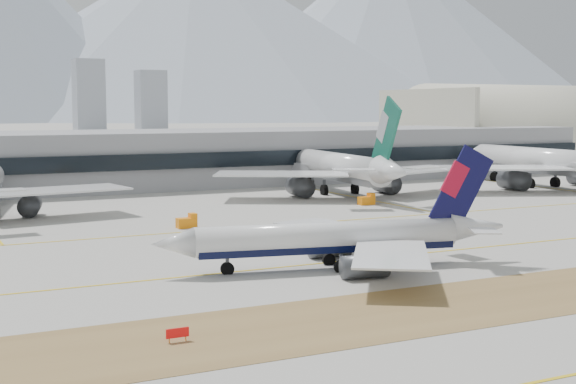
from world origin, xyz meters
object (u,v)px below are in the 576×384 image
widebody_china_air (546,163)px  taxiing_airliner (341,239)px  widebody_cathay (342,169)px  terminal (142,158)px  hangar (519,163)px

widebody_china_air → taxiing_airliner: bearing=126.3°
widebody_cathay → terminal: widebody_cathay is taller
hangar → widebody_china_air: bearing=-128.3°
terminal → widebody_china_air: bearing=-30.1°
widebody_china_air → hangar: bearing=-35.5°
terminal → hangar: size_ratio=3.08×
terminal → hangar: 156.05m
taxiing_airliner → widebody_cathay: size_ratio=0.73×
hangar → widebody_cathay: bearing=-150.7°
taxiing_airliner → widebody_cathay: widebody_cathay is taller
widebody_china_air → terminal: size_ratio=0.25×
taxiing_airliner → widebody_china_air: 124.43m
widebody_china_air → terminal: bearing=62.7°
widebody_china_air → terminal: widebody_china_air is taller
widebody_china_air → hangar: size_ratio=0.78×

